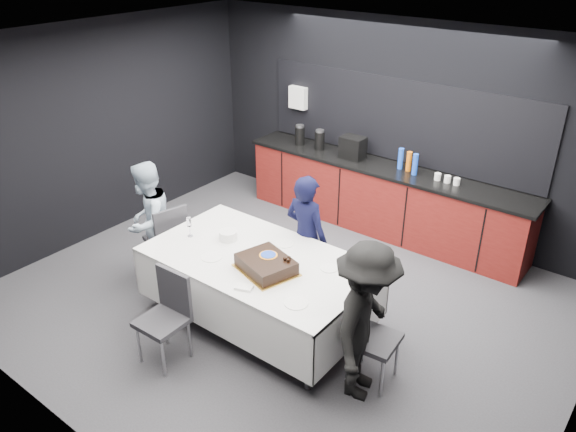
% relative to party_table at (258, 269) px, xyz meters
% --- Properties ---
extents(ground, '(6.00, 6.00, 0.00)m').
position_rel_party_table_xyz_m(ground, '(0.00, 0.40, -0.64)').
color(ground, '#3C3B40').
rests_on(ground, ground).
extents(room_shell, '(6.04, 5.04, 2.82)m').
position_rel_party_table_xyz_m(room_shell, '(0.00, 0.40, 1.22)').
color(room_shell, white).
rests_on(room_shell, ground).
extents(kitchenette, '(4.10, 0.64, 2.05)m').
position_rel_party_table_xyz_m(kitchenette, '(-0.02, 2.62, -0.10)').
color(kitchenette, '#5A110E').
rests_on(kitchenette, ground).
extents(party_table, '(2.32, 1.32, 0.78)m').
position_rel_party_table_xyz_m(party_table, '(0.00, 0.00, 0.00)').
color(party_table, '#99999E').
rests_on(party_table, ground).
extents(cake_assembly, '(0.67, 0.60, 0.17)m').
position_rel_party_table_xyz_m(cake_assembly, '(0.22, -0.14, 0.21)').
color(cake_assembly, '#BF8E38').
rests_on(cake_assembly, party_table).
extents(plate_stack, '(0.20, 0.20, 0.10)m').
position_rel_party_table_xyz_m(plate_stack, '(-0.50, 0.09, 0.19)').
color(plate_stack, white).
rests_on(plate_stack, party_table).
extents(loose_plate_near, '(0.21, 0.21, 0.01)m').
position_rel_party_table_xyz_m(loose_plate_near, '(-0.37, -0.29, 0.14)').
color(loose_plate_near, white).
rests_on(loose_plate_near, party_table).
extents(loose_plate_right_a, '(0.18, 0.18, 0.01)m').
position_rel_party_table_xyz_m(loose_plate_right_a, '(0.69, 0.27, 0.14)').
color(loose_plate_right_a, white).
rests_on(loose_plate_right_a, party_table).
extents(loose_plate_right_b, '(0.22, 0.22, 0.01)m').
position_rel_party_table_xyz_m(loose_plate_right_b, '(0.78, -0.39, 0.14)').
color(loose_plate_right_b, white).
rests_on(loose_plate_right_b, party_table).
extents(loose_plate_far, '(0.20, 0.20, 0.01)m').
position_rel_party_table_xyz_m(loose_plate_far, '(0.04, 0.38, 0.14)').
color(loose_plate_far, white).
rests_on(loose_plate_far, party_table).
extents(fork_pile, '(0.18, 0.15, 0.02)m').
position_rel_party_table_xyz_m(fork_pile, '(0.26, -0.50, 0.15)').
color(fork_pile, white).
rests_on(fork_pile, party_table).
extents(champagne_flute, '(0.06, 0.06, 0.22)m').
position_rel_party_table_xyz_m(champagne_flute, '(-0.87, -0.11, 0.30)').
color(champagne_flute, white).
rests_on(champagne_flute, party_table).
extents(chair_left, '(0.52, 0.52, 0.92)m').
position_rel_party_table_xyz_m(chair_left, '(-1.42, 0.03, -0.11)').
color(chair_left, '#2B2A2F').
rests_on(chair_left, ground).
extents(chair_right, '(0.46, 0.46, 0.92)m').
position_rel_party_table_xyz_m(chair_right, '(1.32, -0.04, -0.11)').
color(chair_right, '#2B2A2F').
rests_on(chair_right, ground).
extents(chair_near, '(0.43, 0.43, 0.92)m').
position_rel_party_table_xyz_m(chair_near, '(-0.32, -0.95, -0.11)').
color(chair_near, '#2B2A2F').
rests_on(chair_near, ground).
extents(person_center, '(0.55, 0.37, 1.46)m').
position_rel_party_table_xyz_m(person_center, '(0.09, 0.71, 0.09)').
color(person_center, black).
rests_on(person_center, ground).
extents(person_left, '(0.75, 0.84, 1.44)m').
position_rel_party_table_xyz_m(person_left, '(-1.60, -0.09, 0.08)').
color(person_left, '#A4BACF').
rests_on(person_left, ground).
extents(person_right, '(0.80, 1.09, 1.52)m').
position_rel_party_table_xyz_m(person_right, '(1.39, -0.23, 0.12)').
color(person_right, black).
rests_on(person_right, ground).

